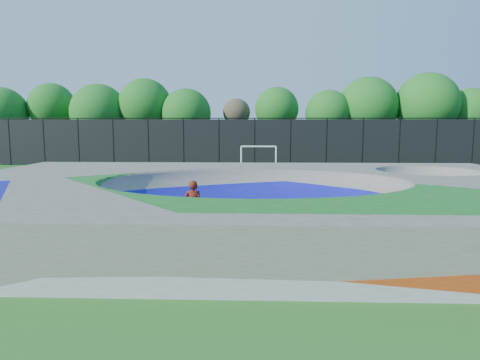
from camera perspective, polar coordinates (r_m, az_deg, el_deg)
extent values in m
plane|color=#215E1A|center=(15.36, 1.77, -5.50)|extent=(120.00, 120.00, 0.00)
cube|color=gray|center=(15.22, 1.78, -2.75)|extent=(22.00, 14.00, 1.50)
imported|color=red|center=(13.87, -6.27, -3.44)|extent=(0.64, 0.45, 1.66)
cube|color=black|center=(14.04, -6.22, -6.66)|extent=(0.81, 0.35, 0.05)
cylinder|color=white|center=(33.13, 0.17, 2.95)|extent=(0.12, 0.12, 1.79)
cylinder|color=white|center=(33.15, 4.82, 2.92)|extent=(0.12, 0.12, 1.79)
cylinder|color=white|center=(33.06, 2.50, 4.49)|extent=(2.69, 0.12, 0.12)
cylinder|color=black|center=(41.72, -28.37, 4.49)|extent=(0.09, 0.09, 4.00)
cylinder|color=black|center=(40.29, -24.67, 4.63)|extent=(0.09, 0.09, 4.00)
cylinder|color=black|center=(39.04, -20.72, 4.76)|extent=(0.09, 0.09, 4.00)
cylinder|color=black|center=(37.98, -16.53, 4.87)|extent=(0.09, 0.09, 4.00)
cylinder|color=black|center=(37.13, -12.12, 4.96)|extent=(0.09, 0.09, 4.00)
cylinder|color=black|center=(36.52, -7.54, 5.02)|extent=(0.09, 0.09, 4.00)
cylinder|color=black|center=(36.14, -2.82, 5.05)|extent=(0.09, 0.09, 4.00)
cylinder|color=black|center=(36.01, 1.96, 5.05)|extent=(0.09, 0.09, 4.00)
cylinder|color=black|center=(36.13, 6.74, 5.01)|extent=(0.09, 0.09, 4.00)
cylinder|color=black|center=(36.50, 11.45, 4.94)|extent=(0.09, 0.09, 4.00)
cylinder|color=black|center=(37.10, 16.05, 4.84)|extent=(0.09, 0.09, 4.00)
cylinder|color=black|center=(37.94, 20.46, 4.71)|extent=(0.09, 0.09, 4.00)
cylinder|color=black|center=(38.98, 24.66, 4.56)|extent=(0.09, 0.09, 4.00)
cylinder|color=black|center=(40.23, 28.62, 4.40)|extent=(0.09, 0.09, 4.00)
cube|color=black|center=(36.01, 1.96, 5.05)|extent=(48.00, 0.03, 3.80)
cylinder|color=black|center=(35.99, 1.97, 8.23)|extent=(48.00, 0.08, 0.08)
cylinder|color=#4F3727|center=(47.25, -28.93, 3.95)|extent=(0.44, 0.44, 2.80)
sphere|color=#19611C|center=(47.22, -29.17, 7.84)|extent=(4.83, 4.83, 4.83)
cylinder|color=#4F3727|center=(46.61, -23.57, 4.68)|extent=(0.44, 0.44, 3.55)
sphere|color=#19611C|center=(46.62, -23.79, 8.96)|extent=(4.56, 4.56, 4.56)
cylinder|color=#4F3727|center=(43.30, -18.15, 4.16)|extent=(0.44, 0.44, 2.63)
sphere|color=#19611C|center=(43.27, -18.32, 8.56)|extent=(5.35, 5.35, 5.35)
cylinder|color=#4F3727|center=(42.37, -12.43, 4.79)|extent=(0.44, 0.44, 3.37)
sphere|color=#19611C|center=(42.38, -12.56, 9.67)|extent=(5.12, 5.12, 5.12)
cylinder|color=#4F3727|center=(40.95, -7.11, 4.40)|extent=(0.44, 0.44, 2.77)
sphere|color=#19611C|center=(40.92, -7.18, 8.78)|extent=(4.66, 4.66, 4.66)
cylinder|color=#4F3727|center=(41.37, -0.46, 5.04)|extent=(0.44, 0.44, 3.56)
sphere|color=brown|center=(41.35, -0.46, 9.03)|extent=(2.60, 2.60, 2.60)
cylinder|color=#4F3727|center=(40.93, 4.88, 4.89)|extent=(0.44, 0.44, 3.42)
sphere|color=#19611C|center=(40.93, 4.93, 9.43)|extent=(4.09, 4.09, 4.09)
cylinder|color=#4F3727|center=(40.90, 11.58, 4.45)|extent=(0.44, 0.44, 2.97)
sphere|color=#19611C|center=(40.88, 11.69, 8.75)|extent=(4.23, 4.23, 4.23)
cylinder|color=#4F3727|center=(42.04, 16.52, 4.43)|extent=(0.44, 0.44, 3.05)
sphere|color=#19611C|center=(42.04, 16.70, 9.33)|extent=(5.53, 5.53, 5.53)
cylinder|color=#4F3727|center=(43.02, 23.43, 4.27)|extent=(0.44, 0.44, 3.17)
sphere|color=#19611C|center=(43.02, 23.68, 9.22)|extent=(5.70, 5.70, 5.70)
cylinder|color=#4F3727|center=(45.13, 28.11, 3.88)|extent=(0.44, 0.44, 2.78)
sphere|color=#19611C|center=(45.10, 28.35, 7.83)|extent=(4.60, 4.60, 4.60)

